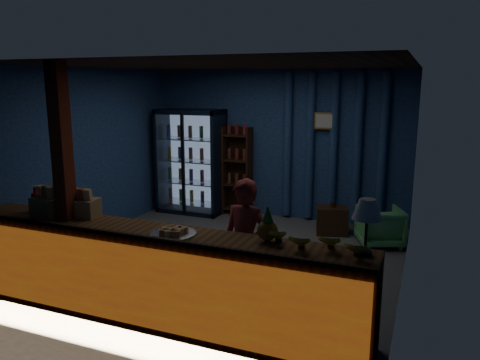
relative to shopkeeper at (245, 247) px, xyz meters
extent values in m
plane|color=#515154|center=(-0.80, 1.40, -0.71)|extent=(4.60, 4.60, 0.00)
plane|color=navy|center=(-0.80, 3.60, 0.59)|extent=(4.60, 0.00, 4.60)
plane|color=navy|center=(-0.80, -0.80, 0.59)|extent=(4.60, 0.00, 4.60)
plane|color=navy|center=(-3.10, 1.40, 0.59)|extent=(0.00, 4.40, 4.40)
plane|color=navy|center=(1.50, 1.40, 0.59)|extent=(0.00, 4.40, 4.40)
plane|color=#472D19|center=(-0.80, 1.40, 1.89)|extent=(4.60, 4.60, 0.00)
cube|color=brown|center=(-0.80, -0.50, -0.24)|extent=(4.40, 0.55, 0.95)
cube|color=red|center=(-0.80, -0.79, -0.24)|extent=(4.35, 0.02, 0.81)
cube|color=#3D2213|center=(-0.80, -0.77, 0.26)|extent=(4.40, 0.04, 0.04)
cube|color=maroon|center=(-1.85, -0.50, 0.59)|extent=(0.16, 0.16, 2.60)
cube|color=black|center=(-2.35, 3.52, 0.24)|extent=(1.20, 0.06, 1.90)
cube|color=black|center=(-2.92, 3.25, 0.24)|extent=(0.06, 0.60, 1.90)
cube|color=black|center=(-1.78, 3.25, 0.24)|extent=(0.06, 0.60, 1.90)
cube|color=black|center=(-2.35, 3.25, 1.15)|extent=(1.20, 0.60, 0.08)
cube|color=black|center=(-2.35, 3.25, -0.67)|extent=(1.20, 0.60, 0.08)
cube|color=#99B2D8|center=(-2.35, 3.47, 0.24)|extent=(1.08, 0.02, 1.74)
cube|color=white|center=(-2.35, 2.97, 0.24)|extent=(1.12, 0.02, 1.78)
cube|color=black|center=(-2.35, 2.95, 0.24)|extent=(0.05, 0.05, 1.80)
cube|color=silver|center=(-2.35, 3.25, -0.54)|extent=(1.08, 0.48, 0.02)
cylinder|color=#AA3818|center=(-2.80, 3.25, -0.41)|extent=(0.07, 0.07, 0.22)
cylinder|color=#19672B|center=(-2.57, 3.25, -0.41)|extent=(0.07, 0.07, 0.22)
cylinder|color=#AA871A|center=(-2.35, 3.25, -0.41)|extent=(0.07, 0.07, 0.22)
cylinder|color=navy|center=(-2.12, 3.25, -0.41)|extent=(0.07, 0.07, 0.22)
cylinder|color=maroon|center=(-1.90, 3.25, -0.41)|extent=(0.07, 0.07, 0.22)
cube|color=silver|center=(-2.35, 3.25, -0.14)|extent=(1.08, 0.48, 0.02)
cylinder|color=#19672B|center=(-2.80, 3.25, -0.01)|extent=(0.07, 0.07, 0.22)
cylinder|color=#AA871A|center=(-2.57, 3.25, -0.01)|extent=(0.07, 0.07, 0.22)
cylinder|color=navy|center=(-2.35, 3.25, -0.01)|extent=(0.07, 0.07, 0.22)
cylinder|color=maroon|center=(-2.12, 3.25, -0.01)|extent=(0.07, 0.07, 0.22)
cylinder|color=#AA3818|center=(-1.90, 3.25, -0.01)|extent=(0.07, 0.07, 0.22)
cube|color=silver|center=(-2.35, 3.25, 0.26)|extent=(1.08, 0.48, 0.02)
cylinder|color=#AA871A|center=(-2.80, 3.25, 0.39)|extent=(0.07, 0.07, 0.22)
cylinder|color=navy|center=(-2.57, 3.25, 0.39)|extent=(0.07, 0.07, 0.22)
cylinder|color=maroon|center=(-2.35, 3.25, 0.39)|extent=(0.07, 0.07, 0.22)
cylinder|color=#AA3818|center=(-2.12, 3.25, 0.39)|extent=(0.07, 0.07, 0.22)
cylinder|color=#19672B|center=(-1.90, 3.25, 0.39)|extent=(0.07, 0.07, 0.22)
cube|color=silver|center=(-2.35, 3.25, 0.66)|extent=(1.08, 0.48, 0.02)
cylinder|color=navy|center=(-2.80, 3.25, 0.79)|extent=(0.07, 0.07, 0.22)
cylinder|color=maroon|center=(-2.57, 3.25, 0.79)|extent=(0.07, 0.07, 0.22)
cylinder|color=#AA3818|center=(-2.35, 3.25, 0.79)|extent=(0.07, 0.07, 0.22)
cylinder|color=#19672B|center=(-2.12, 3.25, 0.79)|extent=(0.07, 0.07, 0.22)
cylinder|color=#AA871A|center=(-1.90, 3.25, 0.79)|extent=(0.07, 0.07, 0.22)
cube|color=#3D2213|center=(-1.50, 3.55, 0.09)|extent=(0.50, 0.02, 1.60)
cube|color=#3D2213|center=(-1.73, 3.42, 0.09)|extent=(0.03, 0.28, 1.60)
cube|color=#3D2213|center=(-1.26, 3.42, 0.09)|extent=(0.03, 0.28, 1.60)
cube|color=#3D2213|center=(-1.50, 3.42, -0.61)|extent=(0.46, 0.26, 0.02)
cube|color=#3D2213|center=(-1.50, 3.42, -0.16)|extent=(0.46, 0.26, 0.02)
cube|color=#3D2213|center=(-1.50, 3.42, 0.29)|extent=(0.46, 0.26, 0.02)
cube|color=#3D2213|center=(-1.50, 3.42, 0.74)|extent=(0.46, 0.26, 0.02)
cylinder|color=navy|center=(-0.60, 3.54, 0.59)|extent=(0.14, 0.14, 2.50)
cylinder|color=navy|center=(-0.20, 3.54, 0.59)|extent=(0.14, 0.14, 2.50)
cylinder|color=navy|center=(0.20, 3.54, 0.59)|extent=(0.14, 0.14, 2.50)
cylinder|color=navy|center=(0.60, 3.54, 0.59)|extent=(0.14, 0.14, 2.50)
cylinder|color=navy|center=(1.00, 3.54, 0.59)|extent=(0.14, 0.14, 2.50)
cube|color=gold|center=(0.05, 3.50, 1.04)|extent=(0.36, 0.03, 0.28)
cube|color=silver|center=(0.05, 3.48, 1.04)|extent=(0.30, 0.01, 0.22)
imported|color=maroon|center=(0.00, 0.00, 0.00)|extent=(0.56, 0.41, 1.43)
imported|color=#5EBD67|center=(1.10, 2.67, -0.43)|extent=(0.80, 0.81, 0.57)
cube|color=#3D2213|center=(0.34, 2.93, -0.49)|extent=(0.55, 0.46, 0.44)
cylinder|color=#3D2213|center=(0.34, 2.93, -0.23)|extent=(0.09, 0.09, 0.09)
cube|color=yellow|center=(-2.01, -0.40, 0.41)|extent=(0.44, 0.23, 0.35)
cube|color=#AF1E0B|center=(-2.01, -0.42, 0.41)|extent=(0.36, 0.15, 0.09)
cylinder|color=#AF1E0B|center=(-2.37, -0.41, 0.34)|extent=(0.09, 0.09, 0.21)
cylinder|color=#AF1E0B|center=(-2.37, -0.41, 0.49)|extent=(0.04, 0.04, 0.08)
cylinder|color=white|center=(-2.37, -0.41, 0.53)|extent=(0.05, 0.05, 0.02)
cylinder|color=#AF1E0B|center=(-2.22, -0.49, 0.34)|extent=(0.09, 0.09, 0.21)
cylinder|color=#AF1E0B|center=(-2.22, -0.49, 0.49)|extent=(0.04, 0.04, 0.08)
cylinder|color=white|center=(-2.22, -0.49, 0.53)|extent=(0.05, 0.05, 0.02)
cube|color=#9A784A|center=(-2.11, -0.49, 0.34)|extent=(0.35, 0.31, 0.21)
cube|color=#FBA437|center=(-2.18, -0.48, 0.51)|extent=(0.09, 0.07, 0.13)
cube|color=orange|center=(-2.11, -0.49, 0.51)|extent=(0.09, 0.07, 0.13)
cube|color=#FBA437|center=(-2.03, -0.51, 0.51)|extent=(0.09, 0.07, 0.13)
cube|color=#9A784A|center=(-1.74, -0.35, 0.33)|extent=(0.33, 0.29, 0.19)
cube|color=#FBA437|center=(-1.82, -0.36, 0.49)|extent=(0.09, 0.06, 0.12)
cube|color=orange|center=(-1.74, -0.35, 0.49)|extent=(0.09, 0.06, 0.12)
cube|color=#FBA437|center=(-1.67, -0.34, 0.49)|extent=(0.09, 0.06, 0.12)
cylinder|color=silver|center=(-0.52, -0.56, 0.25)|extent=(0.45, 0.45, 0.02)
cube|color=#FBA437|center=(-0.43, -0.56, 0.29)|extent=(0.10, 0.07, 0.05)
cube|color=orange|center=(-0.46, -0.50, 0.29)|extent=(0.12, 0.12, 0.05)
cube|color=#FBA437|center=(-0.52, -0.47, 0.29)|extent=(0.07, 0.10, 0.05)
cube|color=orange|center=(-0.58, -0.50, 0.29)|extent=(0.12, 0.12, 0.05)
cube|color=#FBA437|center=(-0.61, -0.56, 0.29)|extent=(0.10, 0.07, 0.05)
cube|color=orange|center=(-0.58, -0.62, 0.29)|extent=(0.12, 0.12, 0.05)
cube|color=#FBA437|center=(-0.52, -0.65, 0.29)|extent=(0.07, 0.10, 0.05)
cube|color=orange|center=(-0.46, -0.62, 0.29)|extent=(0.12, 0.12, 0.05)
cylinder|color=black|center=(1.25, -0.39, 0.26)|extent=(0.11, 0.11, 0.04)
cylinder|color=black|center=(1.25, -0.39, 0.43)|extent=(0.02, 0.02, 0.34)
cone|color=white|center=(1.25, -0.39, 0.64)|extent=(0.25, 0.25, 0.17)
sphere|color=olive|center=(0.37, -0.38, 0.34)|extent=(0.19, 0.19, 0.19)
cone|color=#2E5D1F|center=(0.37, -0.38, 0.50)|extent=(0.11, 0.11, 0.15)
camera|label=1|loc=(1.68, -4.26, 1.67)|focal=35.00mm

